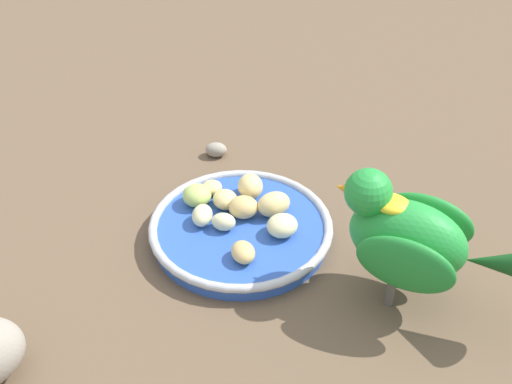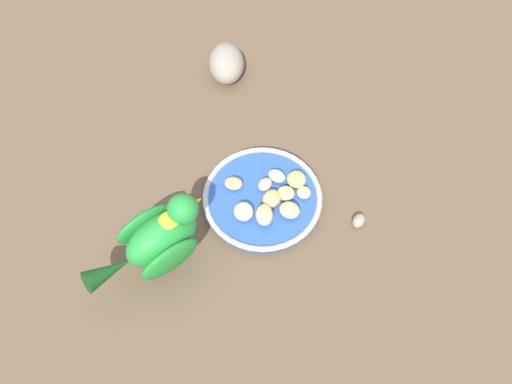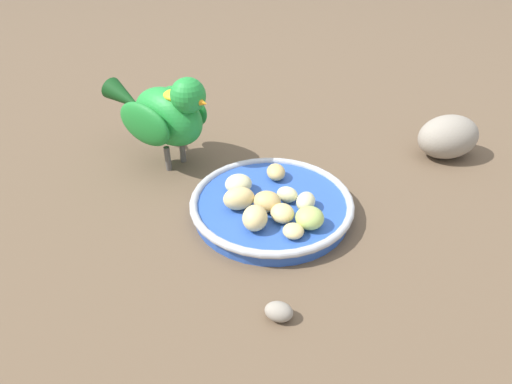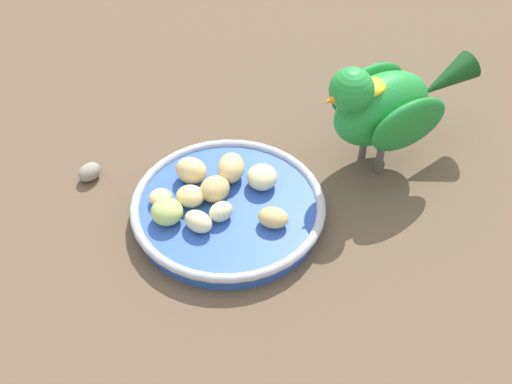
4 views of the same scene
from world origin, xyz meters
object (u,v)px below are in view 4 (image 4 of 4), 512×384
at_px(apple_piece_3, 221,212).
at_px(apple_piece_7, 231,168).
at_px(apple_piece_1, 199,222).
at_px(pebble_0, 89,173).
at_px(apple_piece_5, 273,218).
at_px(parrot, 385,104).
at_px(apple_piece_0, 191,171).
at_px(feeding_bowl, 228,209).
at_px(apple_piece_4, 190,196).
at_px(apple_piece_2, 262,177).
at_px(apple_piece_6, 161,198).
at_px(apple_piece_8, 216,190).
at_px(apple_piece_9, 167,212).

bearing_deg(apple_piece_3, apple_piece_7, 100.21).
height_order(apple_piece_1, pebble_0, apple_piece_1).
relative_size(apple_piece_5, parrot, 0.18).
relative_size(apple_piece_0, apple_piece_3, 1.30).
bearing_deg(feeding_bowl, apple_piece_7, 105.37).
bearing_deg(pebble_0, apple_piece_4, -6.65).
height_order(apple_piece_0, parrot, parrot).
distance_m(apple_piece_5, apple_piece_7, 0.08).
distance_m(apple_piece_2, apple_piece_6, 0.11).
height_order(apple_piece_2, pebble_0, apple_piece_2).
xyz_separation_m(apple_piece_1, apple_piece_6, (-0.05, 0.02, -0.00)).
bearing_deg(apple_piece_3, feeding_bowl, 88.69).
relative_size(apple_piece_5, apple_piece_6, 1.31).
height_order(apple_piece_3, apple_piece_6, apple_piece_3).
bearing_deg(apple_piece_3, parrot, 50.42).
height_order(apple_piece_8, pebble_0, apple_piece_8).
height_order(apple_piece_9, pebble_0, apple_piece_9).
height_order(apple_piece_1, apple_piece_8, apple_piece_8).
height_order(apple_piece_3, apple_piece_7, apple_piece_7).
height_order(apple_piece_7, pebble_0, apple_piece_7).
height_order(apple_piece_1, apple_piece_9, apple_piece_9).
bearing_deg(apple_piece_5, feeding_bowl, 169.18).
bearing_deg(apple_piece_3, apple_piece_1, -127.47).
bearing_deg(feeding_bowl, parrot, 46.83).
distance_m(apple_piece_8, parrot, 0.21).
xyz_separation_m(apple_piece_4, apple_piece_9, (-0.01, -0.03, 0.00)).
relative_size(apple_piece_4, apple_piece_6, 1.24).
bearing_deg(pebble_0, apple_piece_0, 8.67).
relative_size(apple_piece_5, apple_piece_7, 0.82).
height_order(apple_piece_5, parrot, parrot).
distance_m(feeding_bowl, apple_piece_6, 0.07).
relative_size(apple_piece_0, apple_piece_8, 1.04).
xyz_separation_m(apple_piece_3, apple_piece_7, (-0.01, 0.06, 0.00)).
bearing_deg(apple_piece_4, pebble_0, 173.35).
relative_size(apple_piece_3, apple_piece_7, 0.69).
relative_size(feeding_bowl, apple_piece_7, 5.33).
bearing_deg(apple_piece_6, parrot, 38.42).
bearing_deg(apple_piece_8, parrot, 42.47).
bearing_deg(apple_piece_6, apple_piece_1, -22.50).
distance_m(apple_piece_9, parrot, 0.27).
xyz_separation_m(apple_piece_2, apple_piece_6, (-0.09, -0.06, -0.00)).
distance_m(parrot, pebble_0, 0.34).
height_order(apple_piece_0, apple_piece_4, apple_piece_0).
xyz_separation_m(apple_piece_1, apple_piece_8, (0.00, 0.05, 0.00)).
bearing_deg(apple_piece_6, apple_piece_4, 17.55).
distance_m(apple_piece_2, apple_piece_5, 0.06).
xyz_separation_m(apple_piece_0, apple_piece_4, (0.01, -0.03, -0.00)).
relative_size(apple_piece_0, apple_piece_7, 0.90).
bearing_deg(apple_piece_2, apple_piece_8, -138.12).
bearing_deg(apple_piece_7, apple_piece_5, -38.56).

